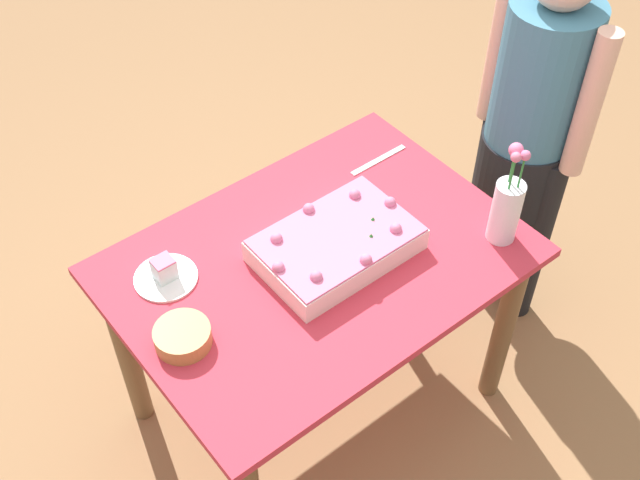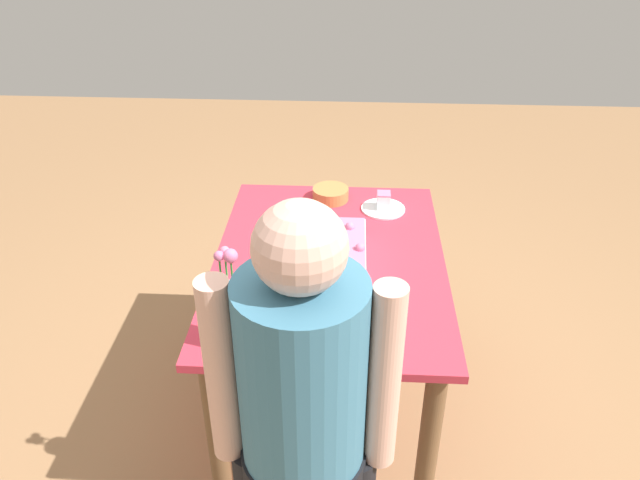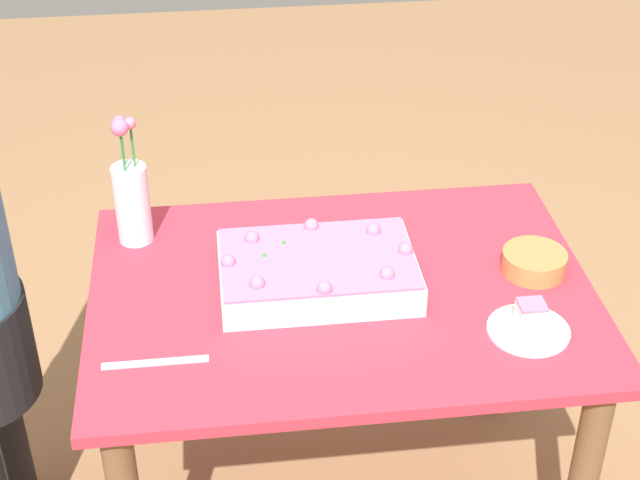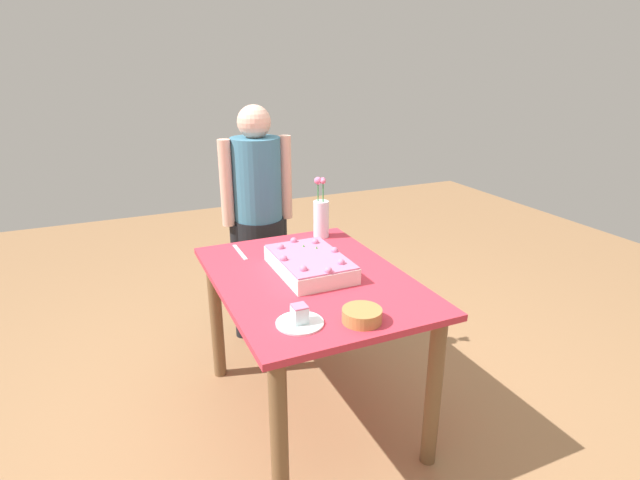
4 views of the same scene
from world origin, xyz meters
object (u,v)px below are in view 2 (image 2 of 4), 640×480
at_px(serving_plate_with_slice, 383,205).
at_px(fruit_bowl, 331,194).
at_px(sheet_cake, 323,257).
at_px(cake_knife, 394,337).
at_px(flower_vase, 231,312).
at_px(person_standing, 303,433).

xyz_separation_m(serving_plate_with_slice, fruit_bowl, (0.08, 0.23, 0.00)).
bearing_deg(serving_plate_with_slice, sheet_cake, 152.67).
xyz_separation_m(serving_plate_with_slice, cake_knife, (-0.83, -0.01, -0.02)).
bearing_deg(fruit_bowl, sheet_cake, 179.47).
xyz_separation_m(sheet_cake, flower_vase, (-0.44, 0.26, 0.08)).
relative_size(serving_plate_with_slice, cake_knife, 0.81).
bearing_deg(sheet_cake, person_standing, 179.54).
xyz_separation_m(flower_vase, person_standing, (-0.41, -0.25, -0.04)).
height_order(cake_knife, flower_vase, flower_vase).
distance_m(cake_knife, flower_vase, 0.51).
xyz_separation_m(serving_plate_with_slice, person_standing, (-1.29, 0.24, 0.06)).
relative_size(serving_plate_with_slice, flower_vase, 0.53).
relative_size(flower_vase, fruit_bowl, 2.23).
distance_m(cake_knife, person_standing, 0.53).
height_order(cake_knife, fruit_bowl, fruit_bowl).
distance_m(cake_knife, fruit_bowl, 0.94).
bearing_deg(sheet_cake, flower_vase, 149.74).
bearing_deg(person_standing, flower_vase, 31.56).
relative_size(sheet_cake, fruit_bowl, 2.97).
bearing_deg(cake_knife, sheet_cake, 32.03).
height_order(sheet_cake, fruit_bowl, sheet_cake).
xyz_separation_m(sheet_cake, fruit_bowl, (0.53, -0.00, -0.02)).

